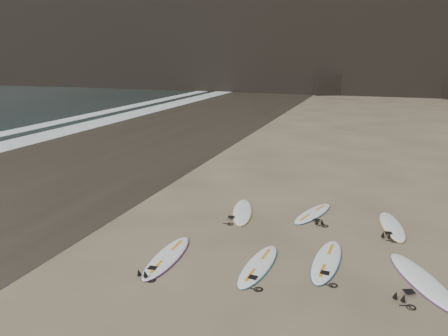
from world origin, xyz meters
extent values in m
plane|color=#897559|center=(0.00, 0.00, 0.00)|extent=(240.00, 240.00, 0.00)
cube|color=#383026|center=(-13.00, 10.00, 0.00)|extent=(12.00, 200.00, 0.01)
cube|color=white|center=(-18.50, 10.00, 0.03)|extent=(2.20, 200.00, 0.05)
cube|color=black|center=(-6.00, 45.00, 1.25)|extent=(4.49, 4.76, 2.49)
ellipsoid|color=white|center=(-4.32, -0.88, 0.04)|extent=(0.70, 2.49, 0.09)
ellipsoid|color=white|center=(-2.09, -0.56, 0.04)|extent=(0.72, 2.36, 0.08)
ellipsoid|color=white|center=(-0.60, 0.20, 0.04)|extent=(0.71, 2.49, 0.09)
ellipsoid|color=white|center=(1.49, -0.06, 0.05)|extent=(1.70, 2.69, 0.10)
ellipsoid|color=white|center=(-3.50, 2.75, 0.04)|extent=(1.13, 2.43, 0.09)
ellipsoid|color=white|center=(-1.37, 3.34, 0.04)|extent=(1.19, 2.28, 0.08)
ellipsoid|color=white|center=(0.93, 3.04, 0.04)|extent=(0.94, 2.37, 0.08)
camera|label=1|loc=(0.22, -9.65, 4.88)|focal=35.00mm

